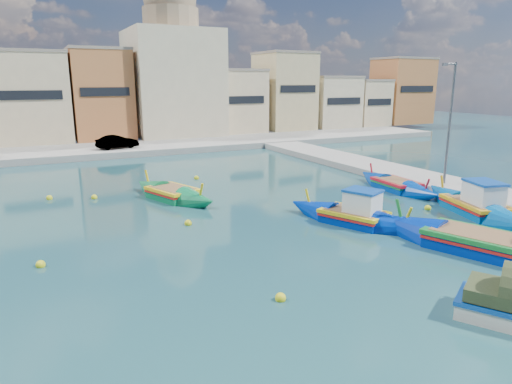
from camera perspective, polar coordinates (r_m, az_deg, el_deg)
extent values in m
plane|color=#153341|center=(16.89, -3.09, -10.45)|extent=(160.00, 160.00, 0.00)
cube|color=gray|center=(47.02, -18.93, 4.93)|extent=(80.00, 8.00, 0.60)
cube|color=beige|center=(53.91, -26.65, 10.40)|extent=(7.88, 7.44, 8.99)
cube|color=gray|center=(53.95, -27.20, 15.30)|extent=(8.04, 7.59, 0.30)
cube|color=black|center=(50.13, -26.66, 10.76)|extent=(6.30, 0.10, 0.90)
cube|color=#C0713C|center=(53.79, -18.79, 11.34)|extent=(6.17, 6.13, 9.43)
cube|color=gray|center=(53.86, -19.20, 16.50)|extent=(6.29, 6.26, 0.30)
cube|color=black|center=(50.69, -18.31, 11.80)|extent=(4.93, 0.10, 0.90)
cube|color=tan|center=(56.18, -11.06, 10.15)|extent=(7.31, 7.69, 6.05)
cube|color=gray|center=(56.08, -11.22, 13.39)|extent=(7.46, 7.85, 0.30)
cube|color=black|center=(52.42, -9.90, 10.29)|extent=(5.85, 0.10, 0.90)
cube|color=beige|center=(58.61, -3.38, 11.18)|extent=(7.54, 7.30, 7.41)
cube|color=gray|center=(58.57, -3.44, 14.95)|extent=(7.69, 7.45, 0.30)
cube|color=black|center=(55.22, -1.84, 11.43)|extent=(6.03, 0.10, 0.90)
cube|color=tan|center=(61.97, 3.55, 12.35)|extent=(6.36, 6.97, 9.63)
cube|color=gray|center=(62.05, 3.62, 16.94)|extent=(6.48, 7.11, 0.30)
cube|color=black|center=(58.93, 5.32, 12.71)|extent=(5.09, 0.10, 0.90)
cube|color=beige|center=(65.83, 9.15, 10.98)|extent=(6.63, 6.70, 6.65)
cube|color=gray|center=(65.76, 9.26, 14.01)|extent=(6.76, 6.83, 0.30)
cube|color=black|center=(63.08, 10.98, 11.10)|extent=(5.30, 0.10, 0.90)
cube|color=beige|center=(69.87, 13.10, 10.77)|extent=(5.08, 7.51, 6.20)
cube|color=gray|center=(69.80, 13.25, 13.44)|extent=(5.18, 7.66, 0.30)
cube|color=black|center=(66.97, 15.21, 10.80)|extent=(4.06, 0.10, 0.90)
cube|color=#C0713C|center=(73.84, 17.77, 11.84)|extent=(7.79, 6.00, 9.33)
cube|color=gray|center=(73.89, 18.05, 15.57)|extent=(7.95, 6.12, 0.30)
cube|color=black|center=(71.67, 19.52, 12.05)|extent=(6.23, 0.10, 0.90)
cube|color=beige|center=(56.49, -10.30, 13.22)|extent=(10.00, 10.00, 12.00)
cylinder|color=#9E8466|center=(56.91, -10.63, 20.49)|extent=(6.40, 6.40, 2.40)
cylinder|color=#595B60|center=(31.15, 23.00, 7.30)|extent=(0.16, 0.16, 8.00)
cylinder|color=#595B60|center=(30.73, 23.20, 14.52)|extent=(1.00, 0.10, 0.10)
cube|color=#595B60|center=(30.35, 22.56, 14.51)|extent=(0.35, 0.15, 0.18)
imported|color=#4C1919|center=(45.64, -16.96, 6.01)|extent=(4.05, 2.06, 1.27)
cube|color=#0057A0|center=(27.00, 25.70, -2.05)|extent=(2.88, 3.93, 0.98)
cone|color=#0057A0|center=(29.31, 22.45, -0.46)|extent=(2.80, 3.65, 2.52)
cube|color=gold|center=(26.90, 25.79, -1.20)|extent=(3.01, 4.14, 0.18)
cube|color=red|center=(26.94, 25.75, -1.57)|extent=(3.00, 4.02, 0.10)
cube|color=olive|center=(26.88, 25.81, -1.04)|extent=(2.51, 3.54, 0.06)
cylinder|color=gold|center=(29.40, 22.27, 0.88)|extent=(0.26, 0.49, 1.07)
cube|color=white|center=(26.36, 26.57, -0.18)|extent=(1.83, 2.11, 1.08)
cube|color=#0F47A5|center=(26.24, 26.71, 1.09)|extent=(1.94, 2.25, 0.12)
cube|color=#0029A1|center=(23.22, 12.08, -3.41)|extent=(2.90, 3.47, 0.93)
cone|color=#0029A1|center=(24.38, 6.97, -2.26)|extent=(2.82, 3.28, 2.33)
cone|color=#0029A1|center=(22.24, 17.70, -4.40)|extent=(2.82, 3.28, 2.33)
cube|color=yellow|center=(23.11, 12.13, -2.48)|extent=(3.04, 3.65, 0.17)
cube|color=red|center=(23.16, 12.10, -2.88)|extent=(3.01, 3.56, 0.09)
cube|color=olive|center=(23.09, 12.13, -2.30)|extent=(2.54, 3.11, 0.06)
cylinder|color=yellow|center=(24.35, 6.54, -0.79)|extent=(0.30, 0.46, 1.02)
cylinder|color=yellow|center=(21.99, 18.40, -3.02)|extent=(0.30, 0.46, 1.02)
cube|color=white|center=(22.77, 13.16, -1.24)|extent=(1.80, 1.91, 1.03)
cube|color=#0F47A5|center=(22.63, 13.24, 0.15)|extent=(1.92, 2.04, 0.11)
cube|color=#00369E|center=(31.02, 17.11, 0.60)|extent=(2.01, 3.09, 0.90)
cone|color=#00369E|center=(32.89, 14.43, 1.58)|extent=(2.00, 2.88, 2.27)
cone|color=#00369E|center=(29.22, 20.14, -0.34)|extent=(2.00, 2.88, 2.27)
cube|color=red|center=(30.94, 17.16, 1.28)|extent=(2.10, 3.26, 0.16)
cube|color=#197F33|center=(30.98, 17.14, 0.99)|extent=(2.11, 3.15, 0.09)
cube|color=olive|center=(30.93, 17.17, 1.41)|extent=(1.72, 2.80, 0.05)
cylinder|color=red|center=(32.97, 14.24, 2.66)|extent=(0.16, 0.43, 0.98)
cylinder|color=red|center=(28.92, 20.56, 0.68)|extent=(0.16, 0.43, 0.98)
cube|color=#0B7542|center=(27.81, -10.35, -0.46)|extent=(2.80, 3.41, 0.97)
cone|color=#0B7542|center=(29.75, -13.10, 0.43)|extent=(2.74, 3.23, 2.39)
cone|color=#0B7542|center=(25.93, -7.20, -1.27)|extent=(2.74, 3.23, 2.39)
cube|color=yellow|center=(27.72, -10.39, 0.35)|extent=(2.93, 3.58, 0.17)
cube|color=red|center=(27.76, -10.37, 0.00)|extent=(2.91, 3.49, 0.10)
cube|color=olive|center=(27.70, -10.39, 0.51)|extent=(2.44, 3.06, 0.06)
cylinder|color=yellow|center=(29.81, -13.42, 1.68)|extent=(0.28, 0.48, 1.05)
cylinder|color=yellow|center=(25.59, -6.91, -0.01)|extent=(0.28, 0.48, 1.05)
cube|color=#00269F|center=(21.20, 25.87, -6.09)|extent=(3.44, 4.36, 1.12)
cone|color=#00269F|center=(22.20, 18.11, -4.35)|extent=(3.33, 4.08, 2.84)
cube|color=#17772B|center=(21.05, 26.00, -4.88)|extent=(3.60, 4.59, 0.20)
cube|color=red|center=(21.11, 25.95, -5.40)|extent=(3.57, 4.46, 0.11)
cube|color=olive|center=(21.03, 26.03, -4.65)|extent=(3.00, 3.92, 0.07)
cylinder|color=#17772B|center=(22.11, 17.52, -2.40)|extent=(0.33, 0.55, 1.22)
sphere|color=yellow|center=(19.44, -25.33, -8.22)|extent=(0.36, 0.36, 0.36)
sphere|color=yellow|center=(22.75, -8.48, -3.89)|extent=(0.36, 0.36, 0.36)
sphere|color=yellow|center=(33.17, -7.45, 1.75)|extent=(0.36, 0.36, 0.36)
sphere|color=yellow|center=(29.94, -24.42, -0.70)|extent=(0.36, 0.36, 0.36)
sphere|color=yellow|center=(26.85, 20.67, -1.91)|extent=(0.36, 0.36, 0.36)
sphere|color=yellow|center=(15.15, 3.08, -13.09)|extent=(0.36, 0.36, 0.36)
sphere|color=yellow|center=(29.09, -19.56, -0.65)|extent=(0.36, 0.36, 0.36)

